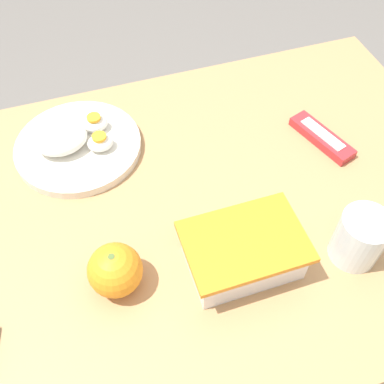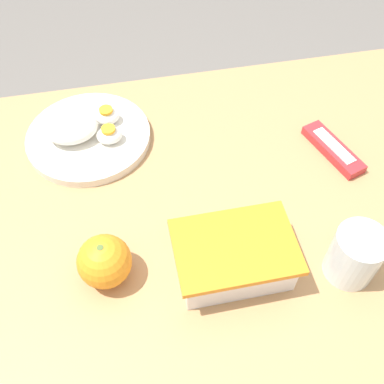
{
  "view_description": "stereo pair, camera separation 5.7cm",
  "coord_description": "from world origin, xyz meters",
  "px_view_note": "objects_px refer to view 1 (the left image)",
  "views": [
    {
      "loc": [
        0.14,
        0.44,
        1.42
      ],
      "look_at": [
        -0.01,
        -0.01,
        0.79
      ],
      "focal_mm": 42.0,
      "sensor_mm": 36.0,
      "label": 1
    },
    {
      "loc": [
        0.08,
        0.46,
        1.42
      ],
      "look_at": [
        -0.01,
        -0.01,
        0.79
      ],
      "focal_mm": 42.0,
      "sensor_mm": 36.0,
      "label": 2
    }
  ],
  "objects_px": {
    "orange_fruit": "(115,270)",
    "rice_plate": "(76,143)",
    "drinking_glass": "(360,238)",
    "food_container": "(243,253)",
    "candy_bar": "(322,137)"
  },
  "relations": [
    {
      "from": "orange_fruit",
      "to": "rice_plate",
      "type": "height_order",
      "value": "orange_fruit"
    },
    {
      "from": "orange_fruit",
      "to": "rice_plate",
      "type": "xyz_separation_m",
      "value": [
        0.02,
        -0.31,
        -0.02
      ]
    },
    {
      "from": "orange_fruit",
      "to": "drinking_glass",
      "type": "distance_m",
      "value": 0.39
    },
    {
      "from": "orange_fruit",
      "to": "food_container",
      "type": "bearing_deg",
      "value": 172.03
    },
    {
      "from": "food_container",
      "to": "rice_plate",
      "type": "bearing_deg",
      "value": -57.44
    },
    {
      "from": "food_container",
      "to": "drinking_glass",
      "type": "xyz_separation_m",
      "value": [
        -0.18,
        0.04,
        0.02
      ]
    },
    {
      "from": "orange_fruit",
      "to": "drinking_glass",
      "type": "relative_size",
      "value": 0.9
    },
    {
      "from": "food_container",
      "to": "rice_plate",
      "type": "distance_m",
      "value": 0.4
    },
    {
      "from": "rice_plate",
      "to": "candy_bar",
      "type": "xyz_separation_m",
      "value": [
        -0.47,
        0.13,
        -0.01
      ]
    },
    {
      "from": "food_container",
      "to": "orange_fruit",
      "type": "xyz_separation_m",
      "value": [
        0.2,
        -0.03,
        0.01
      ]
    },
    {
      "from": "rice_plate",
      "to": "candy_bar",
      "type": "bearing_deg",
      "value": 164.84
    },
    {
      "from": "candy_bar",
      "to": "orange_fruit",
      "type": "bearing_deg",
      "value": 21.47
    },
    {
      "from": "food_container",
      "to": "rice_plate",
      "type": "relative_size",
      "value": 0.76
    },
    {
      "from": "rice_plate",
      "to": "drinking_glass",
      "type": "bearing_deg",
      "value": 136.56
    },
    {
      "from": "rice_plate",
      "to": "drinking_glass",
      "type": "xyz_separation_m",
      "value": [
        -0.4,
        0.37,
        0.03
      ]
    }
  ]
}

